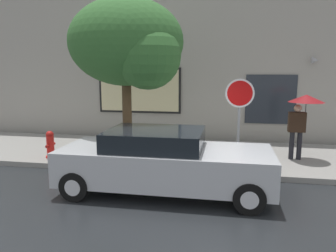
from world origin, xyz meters
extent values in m
plane|color=black|center=(0.00, 0.00, 0.00)|extent=(60.00, 60.00, 0.00)
cube|color=gray|center=(0.00, 3.00, 0.07)|extent=(20.00, 4.00, 0.15)
cube|color=#9E998E|center=(0.00, 5.50, 3.50)|extent=(20.00, 0.40, 7.00)
cube|color=black|center=(-2.41, 5.27, 1.98)|extent=(3.29, 0.06, 1.77)
cube|color=beige|center=(-2.41, 5.24, 1.98)|extent=(3.13, 0.03, 1.61)
cube|color=#262B33|center=(2.57, 5.28, 1.70)|extent=(1.80, 0.04, 1.80)
cone|color=#99999E|center=(3.97, 5.15, 3.10)|extent=(0.22, 0.24, 0.24)
cube|color=#B7BABF|center=(-0.32, -0.15, 0.64)|extent=(4.74, 1.86, 0.77)
cube|color=black|center=(-0.55, -0.15, 1.24)|extent=(2.13, 1.64, 0.42)
cylinder|color=black|center=(1.50, 0.71, 0.32)|extent=(0.64, 0.22, 0.64)
cylinder|color=silver|center=(1.50, 0.71, 0.32)|extent=(0.35, 0.24, 0.35)
cylinder|color=black|center=(1.50, -1.00, 0.32)|extent=(0.64, 0.22, 0.64)
cylinder|color=silver|center=(1.50, -1.00, 0.32)|extent=(0.35, 0.24, 0.35)
cylinder|color=black|center=(-2.13, 0.71, 0.32)|extent=(0.64, 0.22, 0.64)
cylinder|color=silver|center=(-2.13, 0.71, 0.32)|extent=(0.35, 0.24, 0.35)
cylinder|color=black|center=(-2.13, -1.00, 0.32)|extent=(0.64, 0.22, 0.64)
cylinder|color=silver|center=(-2.13, -1.00, 0.32)|extent=(0.35, 0.24, 0.35)
cylinder|color=red|center=(-4.20, 1.61, 0.50)|extent=(0.22, 0.22, 0.70)
sphere|color=#AD1814|center=(-4.20, 1.61, 0.85)|extent=(0.23, 0.23, 0.23)
cylinder|color=#AD1814|center=(-4.20, 1.45, 0.54)|extent=(0.09, 0.12, 0.09)
cylinder|color=#AD1814|center=(-4.20, 1.77, 0.54)|extent=(0.09, 0.12, 0.09)
cylinder|color=red|center=(-4.20, 1.61, 0.18)|extent=(0.30, 0.30, 0.06)
cylinder|color=black|center=(2.93, 2.76, 0.56)|extent=(0.14, 0.14, 0.83)
cylinder|color=black|center=(3.14, 2.76, 0.56)|extent=(0.14, 0.14, 0.83)
cube|color=black|center=(3.03, 2.76, 1.27)|extent=(0.48, 0.22, 0.59)
sphere|color=tan|center=(3.03, 2.76, 1.67)|extent=(0.22, 0.22, 0.22)
cylinder|color=#4C4C51|center=(3.25, 2.76, 1.52)|extent=(0.02, 0.02, 0.90)
cone|color=maroon|center=(3.25, 2.76, 1.96)|extent=(1.01, 1.01, 0.22)
cylinder|color=#4C3823|center=(-1.83, 1.82, 1.40)|extent=(0.27, 0.27, 2.50)
ellipsoid|color=#33662D|center=(-1.83, 1.82, 3.54)|extent=(3.25, 2.76, 2.44)
sphere|color=#33662D|center=(-1.10, 1.41, 3.13)|extent=(1.79, 1.79, 1.79)
cylinder|color=gray|center=(1.33, 1.67, 1.33)|extent=(0.07, 0.07, 2.37)
cylinder|color=white|center=(1.33, 1.63, 2.17)|extent=(0.76, 0.02, 0.76)
cylinder|color=red|center=(1.33, 1.62, 2.17)|extent=(0.66, 0.02, 0.66)
camera|label=1|loc=(1.05, -7.20, 2.78)|focal=35.03mm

